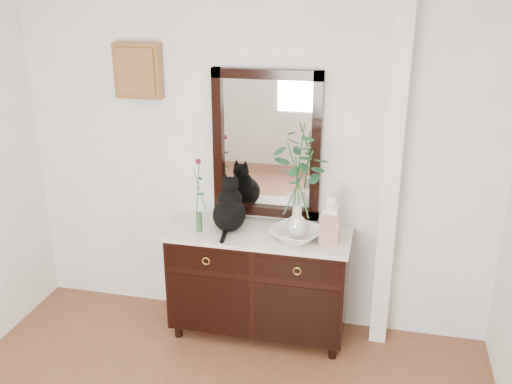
% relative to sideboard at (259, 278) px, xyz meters
% --- Properties ---
extents(wall_back, '(3.60, 0.04, 2.70)m').
position_rel_sideboard_xyz_m(wall_back, '(-0.10, 0.25, 0.88)').
color(wall_back, white).
rests_on(wall_back, ground).
extents(pilaster, '(0.12, 0.20, 2.70)m').
position_rel_sideboard_xyz_m(pilaster, '(0.90, 0.17, 0.88)').
color(pilaster, white).
rests_on(pilaster, ground).
extents(sideboard, '(1.33, 0.52, 0.82)m').
position_rel_sideboard_xyz_m(sideboard, '(0.00, 0.00, 0.00)').
color(sideboard, black).
rests_on(sideboard, ground).
extents(wall_mirror, '(0.80, 0.06, 1.10)m').
position_rel_sideboard_xyz_m(wall_mirror, '(-0.00, 0.24, 0.97)').
color(wall_mirror, black).
rests_on(wall_mirror, wall_back).
extents(key_cabinet, '(0.35, 0.10, 0.40)m').
position_rel_sideboard_xyz_m(key_cabinet, '(-0.95, 0.21, 1.48)').
color(key_cabinet, brown).
rests_on(key_cabinet, wall_back).
extents(cat, '(0.32, 0.37, 0.39)m').
position_rel_sideboard_xyz_m(cat, '(-0.23, 0.01, 0.57)').
color(cat, black).
rests_on(cat, sideboard).
extents(lotus_bowl, '(0.45, 0.45, 0.09)m').
position_rel_sideboard_xyz_m(lotus_bowl, '(0.28, -0.06, 0.42)').
color(lotus_bowl, white).
rests_on(lotus_bowl, sideboard).
extents(vase_branches, '(0.41, 0.41, 0.84)m').
position_rel_sideboard_xyz_m(vase_branches, '(0.28, -0.06, 0.82)').
color(vase_branches, silver).
rests_on(vase_branches, lotus_bowl).
extents(bud_vase_rose, '(0.08, 0.08, 0.57)m').
position_rel_sideboard_xyz_m(bud_vase_rose, '(-0.43, -0.08, 0.66)').
color(bud_vase_rose, '#2B5C31').
rests_on(bud_vase_rose, sideboard).
extents(ginger_jar, '(0.14, 0.14, 0.36)m').
position_rel_sideboard_xyz_m(ginger_jar, '(0.51, -0.05, 0.55)').
color(ginger_jar, silver).
rests_on(ginger_jar, sideboard).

